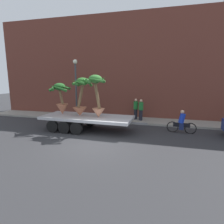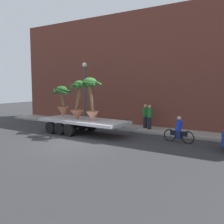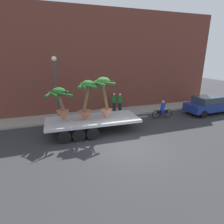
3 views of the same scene
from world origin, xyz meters
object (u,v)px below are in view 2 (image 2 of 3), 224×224
cyclist (179,131)px  pedestrian_far_left (149,117)px  street_lamp (85,85)px  flatbed_trailer (81,122)px  potted_palm_rear (79,99)px  potted_palm_middle (91,96)px  potted_palm_front (62,100)px  pedestrian_near_gate (145,116)px

cyclist → pedestrian_far_left: pedestrian_far_left is taller
street_lamp → cyclist: bearing=-11.4°
flatbed_trailer → potted_palm_rear: bearing=-158.6°
potted_palm_middle → potted_palm_front: bearing=174.3°
flatbed_trailer → pedestrian_far_left: pedestrian_far_left is taller
flatbed_trailer → potted_palm_front: bearing=177.2°
potted_palm_middle → pedestrian_near_gate: bearing=62.2°
pedestrian_near_gate → pedestrian_far_left: size_ratio=1.00×
cyclist → flatbed_trailer: bearing=-170.8°
potted_palm_middle → pedestrian_near_gate: potted_palm_middle is taller
cyclist → pedestrian_near_gate: pedestrian_near_gate is taller
pedestrian_far_left → street_lamp: (-5.30, -0.61, 2.19)m
potted_palm_rear → potted_palm_front: (-1.60, 0.13, -0.13)m
potted_palm_rear → pedestrian_far_left: (3.61, 3.35, -1.26)m
street_lamp → flatbed_trailer: bearing=-56.2°
flatbed_trailer → street_lamp: street_lamp is taller
flatbed_trailer → potted_palm_middle: (1.04, -0.19, 1.81)m
flatbed_trailer → potted_palm_front: size_ratio=3.25×
potted_palm_front → pedestrian_far_left: (5.21, 3.22, -1.13)m
pedestrian_near_gate → potted_palm_rear: bearing=-130.8°
potted_palm_front → pedestrian_near_gate: 6.01m
potted_palm_rear → potted_palm_middle: size_ratio=0.94×
cyclist → potted_palm_middle: bearing=-167.1°
potted_palm_rear → pedestrian_near_gate: potted_palm_rear is taller
potted_palm_rear → potted_palm_front: size_ratio=1.17×
potted_palm_middle → pedestrian_far_left: bearing=54.9°
potted_palm_front → pedestrian_near_gate: potted_palm_front is taller
flatbed_trailer → street_lamp: (-1.80, 2.70, 2.46)m
flatbed_trailer → cyclist: bearing=9.2°
flatbed_trailer → potted_palm_middle: size_ratio=2.60×
potted_palm_rear → potted_palm_front: 1.61m
potted_palm_middle → cyclist: 5.83m
potted_palm_front → flatbed_trailer: bearing=-2.8°
flatbed_trailer → potted_palm_middle: potted_palm_middle is taller
potted_palm_middle → pedestrian_far_left: size_ratio=1.61×
potted_palm_rear → street_lamp: (-1.69, 2.74, 0.92)m
pedestrian_far_left → street_lamp: bearing=-173.4°
flatbed_trailer → street_lamp: 4.07m
flatbed_trailer → potted_palm_rear: 1.54m
cyclist → pedestrian_far_left: bearing=142.1°
potted_palm_rear → pedestrian_far_left: size_ratio=1.51×
pedestrian_near_gate → potted_palm_middle: bearing=-117.8°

